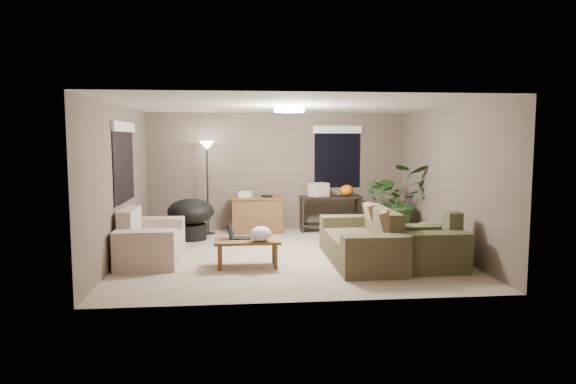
{
  "coord_description": "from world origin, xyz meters",
  "views": [
    {
      "loc": [
        -0.86,
        -8.45,
        1.96
      ],
      "look_at": [
        0.0,
        0.2,
        1.05
      ],
      "focal_mm": 32.0,
      "sensor_mm": 36.0,
      "label": 1
    }
  ],
  "objects": [
    {
      "name": "throw_pillows",
      "position": [
        1.38,
        -0.57,
        0.65
      ],
      "size": [
        0.36,
        1.38,
        0.47
      ],
      "color": "#8C7251",
      "rests_on": "main_sofa"
    },
    {
      "name": "cat_scratching_post",
      "position": [
        2.41,
        0.02,
        0.21
      ],
      "size": [
        0.32,
        0.32,
        0.5
      ],
      "color": "tan",
      "rests_on": "ground"
    },
    {
      "name": "armchair",
      "position": [
        2.04,
        -1.05,
        0.3
      ],
      "size": [
        0.95,
        1.0,
        0.85
      ],
      "color": "#46462A",
      "rests_on": "ground"
    },
    {
      "name": "floor_lamp",
      "position": [
        -1.47,
        2.09,
        1.6
      ],
      "size": [
        0.32,
        0.32,
        1.91
      ],
      "color": "black",
      "rests_on": "ground"
    },
    {
      "name": "coffee_table",
      "position": [
        -0.72,
        -0.71,
        0.36
      ],
      "size": [
        1.0,
        0.55,
        0.42
      ],
      "color": "brown",
      "rests_on": "ground"
    },
    {
      "name": "papasan_chair",
      "position": [
        -1.76,
        1.53,
        0.47
      ],
      "size": [
        1.11,
        1.11,
        0.8
      ],
      "color": "black",
      "rests_on": "ground"
    },
    {
      "name": "window_back",
      "position": [
        1.3,
        2.48,
        1.79
      ],
      "size": [
        1.06,
        0.05,
        1.33
      ],
      "color": "black",
      "rests_on": "room_shell"
    },
    {
      "name": "houseplant",
      "position": [
        2.24,
        1.43,
        0.57
      ],
      "size": [
        1.32,
        1.47,
        1.15
      ],
      "primitive_type": "imported",
      "color": "#2D5923",
      "rests_on": "ground"
    },
    {
      "name": "desk_papers",
      "position": [
        -0.6,
        2.11,
        0.8
      ],
      "size": [
        0.71,
        0.31,
        0.12
      ],
      "color": "silver",
      "rests_on": "desk"
    },
    {
      "name": "desk",
      "position": [
        -0.45,
        2.12,
        0.38
      ],
      "size": [
        1.1,
        0.5,
        0.75
      ],
      "color": "brown",
      "rests_on": "ground"
    },
    {
      "name": "ceiling_fixture",
      "position": [
        0.0,
        0.0,
        2.44
      ],
      "size": [
        0.5,
        0.5,
        0.1
      ],
      "primitive_type": "cylinder",
      "color": "white",
      "rests_on": "room_shell"
    },
    {
      "name": "plastic_bag",
      "position": [
        -0.52,
        -0.86,
        0.53
      ],
      "size": [
        0.37,
        0.34,
        0.22
      ],
      "primitive_type": "ellipsoid",
      "rotation": [
        0.0,
        0.0,
        -0.2
      ],
      "color": "white",
      "rests_on": "coffee_table"
    },
    {
      "name": "loveseat",
      "position": [
        -2.28,
        -0.16,
        0.3
      ],
      "size": [
        0.9,
        1.6,
        0.85
      ],
      "color": "beige",
      "rests_on": "ground"
    },
    {
      "name": "console_table",
      "position": [
        1.09,
        2.14,
        0.44
      ],
      "size": [
        1.3,
        0.4,
        0.75
      ],
      "color": "black",
      "rests_on": "ground"
    },
    {
      "name": "cardboard_box",
      "position": [
        0.84,
        2.14,
        0.89
      ],
      "size": [
        0.45,
        0.41,
        0.28
      ],
      "primitive_type": "cube",
      "rotation": [
        0.0,
        0.0,
        0.41
      ],
      "color": "beige",
      "rests_on": "console_table"
    },
    {
      "name": "main_sofa",
      "position": [
        1.12,
        -0.57,
        0.29
      ],
      "size": [
        0.95,
        2.2,
        0.85
      ],
      "color": "#453F29",
      "rests_on": "ground"
    },
    {
      "name": "room_shell",
      "position": [
        0.0,
        0.0,
        1.25
      ],
      "size": [
        5.5,
        5.5,
        5.5
      ],
      "color": "tan",
      "rests_on": "ground"
    },
    {
      "name": "window_left",
      "position": [
        -2.73,
        0.3,
        1.78
      ],
      "size": [
        0.05,
        1.56,
        1.33
      ],
      "color": "black",
      "rests_on": "room_shell"
    },
    {
      "name": "pumpkin",
      "position": [
        1.44,
        2.14,
        0.87
      ],
      "size": [
        0.32,
        0.32,
        0.23
      ],
      "primitive_type": "ellipsoid",
      "rotation": [
        0.0,
        0.0,
        0.17
      ],
      "color": "orange",
      "rests_on": "console_table"
    },
    {
      "name": "laptop",
      "position": [
        -0.88,
        -0.61,
        0.48
      ],
      "size": [
        0.39,
        0.26,
        0.24
      ],
      "color": "black",
      "rests_on": "coffee_table"
    }
  ]
}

